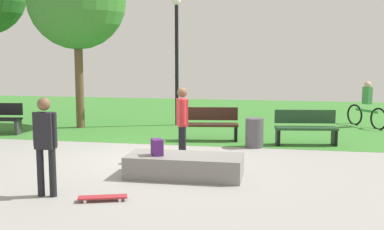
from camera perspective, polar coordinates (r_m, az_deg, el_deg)
The scene contains 13 objects.
ground_plane at distance 10.95m, azimuth -4.00°, elevation -5.36°, with size 28.00×28.00×0.00m, color gray.
grass_lawn at distance 18.57m, azimuth 2.12°, elevation -0.00°, with size 26.60×12.23×0.01m, color #387A2D.
concrete_ledge at distance 9.44m, azimuth -0.90°, elevation -6.08°, with size 2.26×0.94×0.43m, color gray.
backpack_on_ledge at distance 9.38m, azimuth -4.18°, elevation -3.84°, with size 0.28×0.20×0.32m, color #4C1E66.
skater_performing_trick at distance 8.40m, azimuth -17.06°, elevation -2.75°, with size 0.43×0.22×1.69m.
skater_watching at distance 10.60m, azimuth -1.18°, elevation -0.45°, with size 0.32×0.40×1.66m.
skateboard_by_ledge at distance 8.13m, azimuth -10.57°, elevation -9.59°, with size 0.82×0.44×0.08m.
park_bench_far_left at distance 12.97m, azimuth 13.38°, elevation -1.36°, with size 1.65×0.69×0.91m.
park_bench_near_lamppost at distance 13.22m, azimuth 2.02°, elevation -0.99°, with size 1.65×0.70×0.91m.
tree_slender_maple at distance 15.84m, azimuth -13.53°, elevation 13.08°, with size 3.08×3.08×5.58m.
lamp_post at distance 15.89m, azimuth -1.83°, elevation 7.96°, with size 0.28×0.28×4.21m.
trash_bin at distance 12.40m, azimuth 7.43°, elevation -2.10°, with size 0.46×0.46×0.75m, color #4C4C51.
cyclist_on_bicycle at distance 16.61m, azimuth 20.06°, elevation 0.83°, with size 1.04×1.56×1.52m.
Camera 1 is at (2.70, -10.33, 2.44)m, focal length 44.83 mm.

